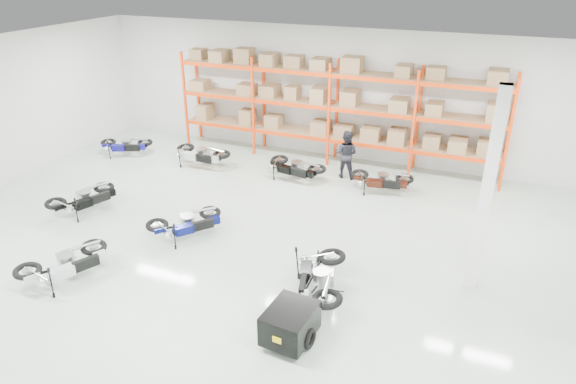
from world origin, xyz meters
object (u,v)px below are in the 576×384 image
at_px(moto_touring_right, 319,272).
at_px(person_back, 346,154).
at_px(moto_black_far_left, 84,194).
at_px(moto_back_b, 200,151).
at_px(moto_silver_left, 65,259).
at_px(moto_back_d, 382,176).
at_px(moto_blue_centre, 187,219).
at_px(moto_back_a, 125,142).
at_px(trailer, 290,323).
at_px(moto_back_c, 294,164).

height_order(moto_touring_right, person_back, person_back).
distance_m(moto_black_far_left, moto_back_b, 4.41).
bearing_deg(moto_back_b, person_back, -75.55).
height_order(moto_silver_left, moto_back_d, moto_silver_left).
distance_m(moto_silver_left, moto_black_far_left, 3.45).
distance_m(moto_blue_centre, moto_back_a, 6.78).
height_order(moto_touring_right, moto_back_d, moto_touring_right).
bearing_deg(moto_back_a, trailer, -148.32).
distance_m(moto_black_far_left, moto_back_d, 8.72).
bearing_deg(moto_black_far_left, moto_back_c, -115.85).
bearing_deg(moto_back_c, moto_touring_right, -141.90).
xyz_separation_m(moto_touring_right, moto_back_c, (-2.79, 5.57, -0.04)).
xyz_separation_m(moto_silver_left, trailer, (5.40, 0.03, -0.12)).
bearing_deg(moto_touring_right, moto_silver_left, -177.83).
bearing_deg(moto_blue_centre, moto_black_far_left, 36.52).
xyz_separation_m(moto_blue_centre, trailer, (3.95, -2.64, -0.10)).
xyz_separation_m(moto_blue_centre, moto_touring_right, (3.95, -1.04, 0.05)).
height_order(moto_black_far_left, moto_back_a, moto_black_far_left).
distance_m(moto_touring_right, moto_back_c, 6.23).
bearing_deg(moto_back_c, moto_silver_left, 171.56).
bearing_deg(moto_back_b, moto_back_d, -84.03).
bearing_deg(moto_black_far_left, moto_touring_right, -168.39).
bearing_deg(moto_black_far_left, person_back, -118.95).
distance_m(moto_back_b, moto_back_d, 6.26).
bearing_deg(moto_blue_centre, moto_silver_left, 100.14).
height_order(moto_blue_centre, moto_back_b, moto_back_b).
bearing_deg(moto_silver_left, moto_touring_right, -137.68).
bearing_deg(moto_back_b, moto_back_a, 96.35).
height_order(trailer, moto_back_a, moto_back_a).
distance_m(moto_back_a, moto_back_d, 9.30).
height_order(moto_silver_left, moto_touring_right, moto_touring_right).
relative_size(moto_silver_left, moto_back_a, 1.10).
xyz_separation_m(moto_back_b, moto_back_d, (6.26, 0.29, -0.04)).
distance_m(moto_silver_left, moto_back_c, 7.66).
distance_m(moto_black_far_left, moto_back_c, 6.38).
xyz_separation_m(moto_blue_centre, moto_back_b, (-2.28, 4.37, 0.02)).
bearing_deg(moto_back_a, person_back, -103.77).
height_order(trailer, moto_back_c, moto_back_c).
bearing_deg(moto_back_d, moto_back_c, 84.83).
distance_m(trailer, person_back, 8.09).
xyz_separation_m(moto_silver_left, moto_back_c, (2.61, 7.20, -0.01)).
bearing_deg(trailer, moto_touring_right, 94.58).
distance_m(trailer, moto_back_b, 9.38).
distance_m(trailer, moto_back_c, 7.70).
xyz_separation_m(moto_black_far_left, moto_touring_right, (7.42, -1.17, 0.05)).
xyz_separation_m(trailer, moto_back_b, (-6.23, 7.01, 0.12)).
xyz_separation_m(trailer, moto_back_d, (0.03, 7.30, 0.08)).
bearing_deg(moto_back_d, moto_back_a, 84.92).
bearing_deg(person_back, moto_back_c, 30.98).
bearing_deg(moto_touring_right, moto_back_b, 124.38).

